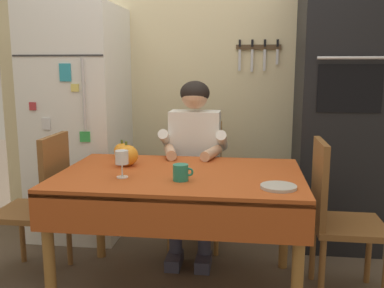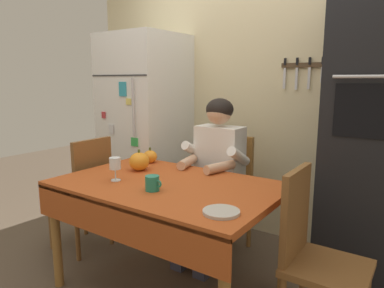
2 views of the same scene
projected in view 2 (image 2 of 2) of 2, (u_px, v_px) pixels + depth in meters
name	position (u px, v px, depth m)	size (l,w,h in m)	color
back_wall_assembly	(259.00, 89.00, 3.09)	(3.70, 0.13, 2.60)	beige
refrigerator	(146.00, 130.00, 3.41)	(0.68, 0.71, 1.80)	white
wall_oven	(377.00, 131.00, 2.30)	(0.60, 0.64, 2.10)	black
dining_table	(165.00, 196.00, 2.21)	(1.40, 0.90, 0.74)	#9E6B33
chair_behind_person	(226.00, 187.00, 2.87)	(0.40, 0.40, 0.93)	#9E6B33
seated_person	(215.00, 165.00, 2.68)	(0.47, 0.55, 1.25)	#38384C
chair_left_side	(86.00, 189.00, 2.81)	(0.40, 0.40, 0.93)	brown
chair_right_side	(313.00, 250.00, 1.81)	(0.40, 0.40, 0.93)	brown
coffee_mug	(153.00, 183.00, 2.04)	(0.11, 0.08, 0.09)	#237F66
wine_glass	(115.00, 164.00, 2.23)	(0.07, 0.07, 0.15)	white
pumpkin_large	(139.00, 161.00, 2.50)	(0.15, 0.15, 0.15)	orange
pumpkin_medium	(150.00, 156.00, 2.74)	(0.11, 0.11, 0.12)	orange
serving_tray	(221.00, 212.00, 1.70)	(0.18, 0.18, 0.02)	#B7B2A8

